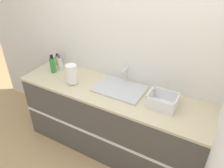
{
  "coord_description": "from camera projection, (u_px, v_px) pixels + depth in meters",
  "views": [
    {
      "loc": [
        1.05,
        -1.54,
        2.35
      ],
      "look_at": [
        0.03,
        0.28,
        1.05
      ],
      "focal_mm": 35.0,
      "sensor_mm": 36.0,
      "label": 1
    }
  ],
  "objects": [
    {
      "name": "ground_plane",
      "position": [
        99.0,
        162.0,
        2.82
      ],
      "size": [
        12.0,
        12.0,
        0.0
      ],
      "primitive_type": "plane",
      "color": "tan"
    },
    {
      "name": "wall_back",
      "position": [
        125.0,
        51.0,
        2.61
      ],
      "size": [
        4.72,
        0.06,
        2.6
      ],
      "color": "silver",
      "rests_on": "ground_plane"
    },
    {
      "name": "counter_cabinet",
      "position": [
        111.0,
        121.0,
        2.8
      ],
      "size": [
        2.34,
        0.64,
        0.93
      ],
      "color": "#514C47",
      "rests_on": "ground_plane"
    },
    {
      "name": "sink",
      "position": [
        120.0,
        88.0,
        2.57
      ],
      "size": [
        0.58,
        0.4,
        0.22
      ],
      "color": "silver",
      "rests_on": "counter_cabinet"
    },
    {
      "name": "paper_towel_roll",
      "position": [
        72.0,
        74.0,
        2.63
      ],
      "size": [
        0.13,
        0.13,
        0.25
      ],
      "color": "#4C4C51",
      "rests_on": "counter_cabinet"
    },
    {
      "name": "dish_rack",
      "position": [
        162.0,
        102.0,
        2.28
      ],
      "size": [
        0.3,
        0.24,
        0.14
      ],
      "color": "white",
      "rests_on": "counter_cabinet"
    },
    {
      "name": "bottle_green",
      "position": [
        53.0,
        65.0,
        2.88
      ],
      "size": [
        0.07,
        0.07,
        0.25
      ],
      "color": "#2D8C3D",
      "rests_on": "counter_cabinet"
    },
    {
      "name": "bottle_amber",
      "position": [
        58.0,
        60.0,
        3.09
      ],
      "size": [
        0.07,
        0.07,
        0.17
      ],
      "color": "#B26B19",
      "rests_on": "counter_cabinet"
    },
    {
      "name": "bottle_clear",
      "position": [
        60.0,
        63.0,
        2.96
      ],
      "size": [
        0.07,
        0.07,
        0.21
      ],
      "color": "silver",
      "rests_on": "counter_cabinet"
    }
  ]
}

